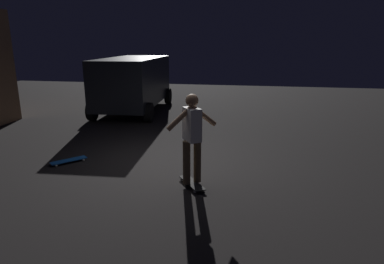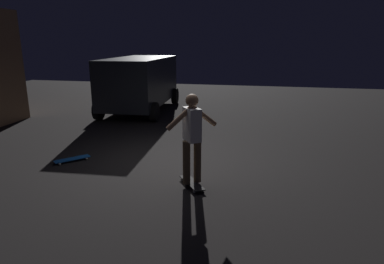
% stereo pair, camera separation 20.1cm
% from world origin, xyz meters
% --- Properties ---
extents(ground_plane, '(28.00, 28.00, 0.00)m').
position_xyz_m(ground_plane, '(0.00, 0.00, 0.00)').
color(ground_plane, black).
extents(parked_van, '(4.71, 2.45, 2.03)m').
position_xyz_m(parked_van, '(5.45, 2.68, 1.16)').
color(parked_van, black).
rests_on(parked_van, ground_plane).
extents(skateboard_ridden, '(0.75, 0.62, 0.07)m').
position_xyz_m(skateboard_ridden, '(-1.07, -0.76, 0.06)').
color(skateboard_ridden, black).
rests_on(skateboard_ridden, ground_plane).
extents(skateboard_spare, '(0.71, 0.67, 0.07)m').
position_xyz_m(skateboard_spare, '(-0.35, 2.17, 0.06)').
color(skateboard_spare, '#1959B2').
rests_on(skateboard_spare, ground_plane).
extents(skater, '(0.64, 0.85, 1.67)m').
position_xyz_m(skater, '(-1.07, -0.76, 1.04)').
color(skater, brown).
rests_on(skater, skateboard_ridden).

